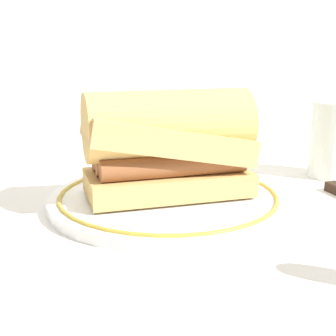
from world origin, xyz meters
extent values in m
plane|color=silver|center=(0.00, 0.00, 0.00)|extent=(1.50, 1.50, 0.00)
cylinder|color=white|center=(-0.03, 0.02, 0.01)|extent=(0.28, 0.28, 0.01)
torus|color=#B29333|center=(-0.03, 0.02, 0.01)|extent=(0.26, 0.26, 0.01)
cube|color=tan|center=(-0.03, 0.02, 0.03)|extent=(0.21, 0.15, 0.03)
cylinder|color=brown|center=(-0.02, 0.00, 0.05)|extent=(0.16, 0.08, 0.02)
cylinder|color=#94562A|center=(-0.03, 0.02, 0.05)|extent=(0.16, 0.08, 0.02)
cylinder|color=brown|center=(-0.04, 0.05, 0.05)|extent=(0.16, 0.08, 0.02)
cube|color=tan|center=(-0.03, 0.02, 0.08)|extent=(0.21, 0.15, 0.06)
cylinder|color=tan|center=(-0.03, 0.02, 0.10)|extent=(0.20, 0.14, 0.08)
cylinder|color=silver|center=(0.19, 0.17, 0.05)|extent=(0.07, 0.07, 0.11)
cylinder|color=gold|center=(0.19, 0.17, 0.03)|extent=(0.06, 0.06, 0.06)
camera|label=1|loc=(0.02, -0.52, 0.19)|focal=52.06mm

